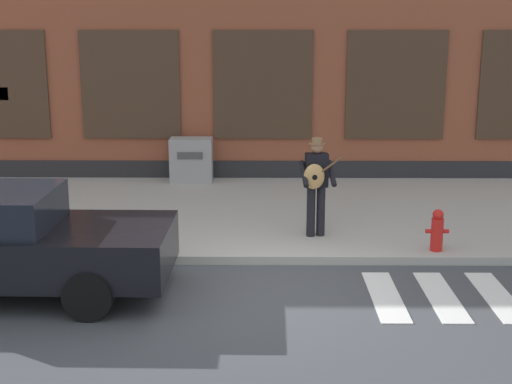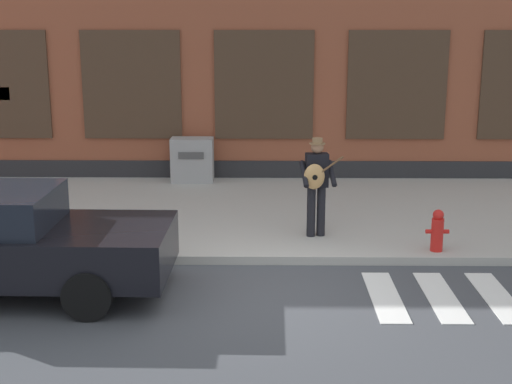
% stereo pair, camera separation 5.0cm
% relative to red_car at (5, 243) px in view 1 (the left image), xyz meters
% --- Properties ---
extents(ground_plane, '(160.00, 160.00, 0.00)m').
position_rel_red_car_xyz_m(ground_plane, '(3.67, -0.05, -0.77)').
color(ground_plane, '#424449').
extents(sidewalk, '(28.00, 5.81, 0.14)m').
position_rel_red_car_xyz_m(sidewalk, '(3.67, 4.14, -0.70)').
color(sidewalk, '#ADAAA3').
rests_on(sidewalk, ground).
extents(building_backdrop, '(28.00, 4.06, 7.94)m').
position_rel_red_car_xyz_m(building_backdrop, '(3.67, 9.03, 3.19)').
color(building_backdrop, brown).
rests_on(building_backdrop, ground).
extents(red_car, '(4.62, 2.03, 1.53)m').
position_rel_red_car_xyz_m(red_car, '(0.00, 0.00, 0.00)').
color(red_car, black).
rests_on(red_car, ground).
extents(busker, '(0.74, 0.58, 1.73)m').
position_rel_red_car_xyz_m(busker, '(4.58, 2.36, 0.36)').
color(busker, black).
rests_on(busker, sidewalk).
extents(utility_box, '(0.97, 0.53, 1.03)m').
position_rel_red_car_xyz_m(utility_box, '(2.01, 6.59, -0.12)').
color(utility_box, '#9E9E9E').
rests_on(utility_box, sidewalk).
extents(fire_hydrant, '(0.38, 0.20, 0.70)m').
position_rel_red_car_xyz_m(fire_hydrant, '(6.52, 1.58, -0.28)').
color(fire_hydrant, red).
rests_on(fire_hydrant, sidewalk).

